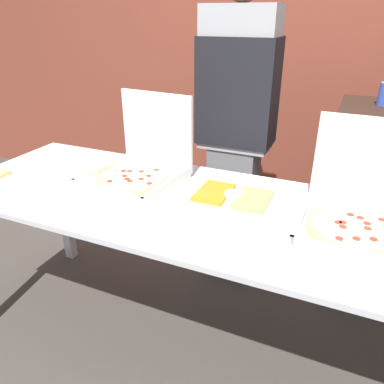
# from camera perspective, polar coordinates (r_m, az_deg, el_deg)

# --- Properties ---
(ground_plane) EXTENTS (16.00, 16.00, 0.00)m
(ground_plane) POSITION_cam_1_polar(r_m,az_deg,el_deg) (2.17, 0.00, -21.72)
(ground_plane) COLOR #423D38
(brick_wall_behind) EXTENTS (10.00, 0.06, 2.80)m
(brick_wall_behind) POSITION_cam_1_polar(r_m,az_deg,el_deg) (3.11, 13.68, 21.26)
(brick_wall_behind) COLOR brown
(brick_wall_behind) RESTS_ON ground_plane
(buffet_table) EXTENTS (2.34, 0.83, 0.84)m
(buffet_table) POSITION_cam_1_polar(r_m,az_deg,el_deg) (1.70, 0.00, -4.40)
(buffet_table) COLOR silver
(buffet_table) RESTS_ON ground_plane
(pizza_box_near_left) EXTENTS (0.42, 0.43, 0.40)m
(pizza_box_near_left) POSITION_cam_1_polar(r_m,az_deg,el_deg) (1.55, 23.94, -2.96)
(pizza_box_near_left) COLOR silver
(pizza_box_near_left) RESTS_ON buffet_table
(pizza_box_near_right) EXTENTS (0.45, 0.46, 0.41)m
(pizza_box_near_right) POSITION_cam_1_polar(r_m,az_deg,el_deg) (1.86, -8.00, 3.82)
(pizza_box_near_right) COLOR silver
(pizza_box_near_right) RESTS_ON buffet_table
(veggie_tray) EXTENTS (0.39, 0.26, 0.05)m
(veggie_tray) POSITION_cam_1_polar(r_m,az_deg,el_deg) (1.64, 6.26, -1.14)
(veggie_tray) COLOR white
(veggie_tray) RESTS_ON buffet_table
(sideboard_podium) EXTENTS (0.63, 0.55, 1.14)m
(sideboard_podium) POSITION_cam_1_polar(r_m,az_deg,el_deg) (2.53, 26.68, -1.34)
(sideboard_podium) COLOR black
(sideboard_podium) RESTS_ON ground_plane
(person_server_vest) EXTENTS (0.42, 0.24, 1.84)m
(person_server_vest) POSITION_cam_1_polar(r_m,az_deg,el_deg) (2.20, 6.77, 10.78)
(person_server_vest) COLOR slate
(person_server_vest) RESTS_ON ground_plane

